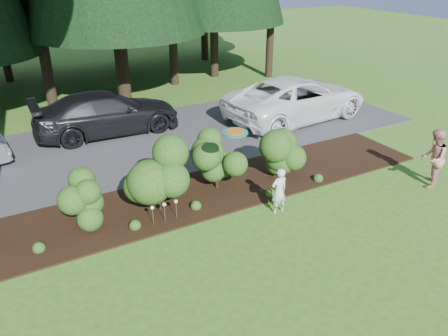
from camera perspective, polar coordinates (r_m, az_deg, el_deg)
name	(u,v)px	position (r m, az deg, el deg)	size (l,w,h in m)	color
ground	(225,276)	(9.05, 0.10, -13.96)	(80.00, 80.00, 0.00)	#32631C
mulch_bed	(164,203)	(11.47, -7.88, -4.61)	(16.00, 2.50, 0.05)	black
driveway	(116,148)	(15.13, -13.93, 2.61)	(22.00, 6.00, 0.03)	#38383A
shrub_row	(191,172)	(11.26, -4.28, -0.48)	(6.53, 1.60, 1.61)	#214515
lily_cluster	(164,205)	(10.45, -7.81, -4.86)	(0.69, 0.09, 0.57)	#214515
car_white_suv	(297,98)	(17.35, 9.46, 8.96)	(2.73, 5.92, 1.64)	white
car_dark_suv	(107,113)	(16.23, -14.99, 6.95)	(2.08, 5.11, 1.48)	black
child	(279,191)	(10.83, 7.20, -2.99)	(0.44, 0.29, 1.21)	silver
adult	(433,158)	(13.25, 25.65, 1.15)	(0.80, 0.62, 1.65)	red
frisbee	(235,132)	(9.47, 1.49, 4.68)	(0.56, 0.56, 0.06)	#177F72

